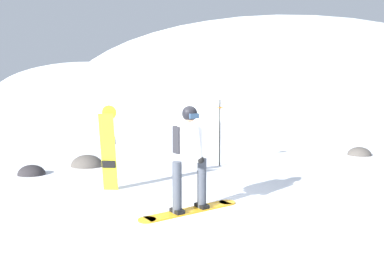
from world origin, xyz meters
name	(u,v)px	position (x,y,z in m)	size (l,w,h in m)	color
ground_plane	(170,211)	(0.00, 0.00, 0.00)	(300.00, 300.00, 0.00)	white
ridge_peak_main	(272,104)	(5.05, 29.49, 0.00)	(35.09, 31.58, 14.18)	white
ridge_peak_far	(91,98)	(-14.15, 39.32, 0.00)	(20.98, 18.88, 8.00)	white
snowboarder_main	(189,155)	(0.30, 0.05, 0.92)	(1.50, 1.25, 1.71)	orange
spare_snowboard	(109,148)	(-1.31, 1.12, 0.83)	(0.28, 0.30, 1.64)	yellow
piste_marker_near	(220,126)	(0.76, 3.60, 0.97)	(0.20, 0.20, 1.70)	black
rock_dark	(87,166)	(-2.48, 3.31, 0.00)	(0.79, 0.67, 0.56)	#4C4742
rock_mid	(359,155)	(4.67, 5.32, 0.00)	(0.65, 0.55, 0.46)	#4C4742
rock_small	(32,174)	(-3.43, 2.34, 0.00)	(0.62, 0.53, 0.43)	#282628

